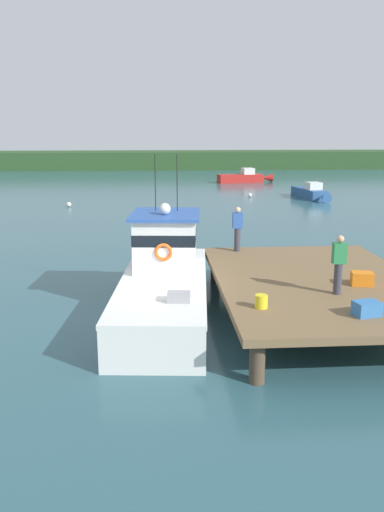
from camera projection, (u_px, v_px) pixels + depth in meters
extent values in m
plane|color=#2D5660|center=(158.00, 321.00, 15.81)|extent=(200.00, 200.00, 0.00)
cylinder|color=#4C3D2D|center=(257.00, 362.00, 11.87)|extent=(0.36, 0.36, 1.00)
cylinder|color=#4C3D2D|center=(215.00, 268.00, 19.83)|extent=(0.36, 0.36, 1.00)
cylinder|color=#4C3D2D|center=(351.00, 266.00, 20.19)|extent=(0.36, 0.36, 1.00)
cube|color=brown|center=(317.00, 282.00, 15.89)|extent=(6.00, 9.00, 0.20)
cube|color=white|center=(164.00, 299.00, 16.08)|extent=(3.20, 8.19, 1.10)
cone|color=white|center=(172.00, 260.00, 20.84)|extent=(1.25, 1.89, 1.10)
cube|color=black|center=(164.00, 285.00, 15.98)|extent=(3.20, 8.03, 0.12)
cube|color=white|center=(164.00, 280.00, 15.94)|extent=(3.24, 8.19, 0.12)
cube|color=silver|center=(166.00, 244.00, 16.91)|extent=(2.09, 2.36, 1.80)
cube|color=black|center=(166.00, 234.00, 16.83)|extent=(2.11, 2.38, 0.36)
cube|color=#2D56A8|center=(166.00, 215.00, 16.69)|extent=(2.35, 2.68, 0.10)
sphere|color=white|center=(165.00, 209.00, 16.34)|extent=(0.36, 0.36, 0.36)
cylinder|color=black|center=(155.00, 183.00, 16.95)|extent=(0.03, 0.03, 1.80)
cylinder|color=black|center=(177.00, 183.00, 16.94)|extent=(0.03, 0.03, 1.80)
cube|color=#939399|center=(179.00, 299.00, 13.76)|extent=(0.64, 0.49, 0.36)
torus|color=orange|center=(140.00, 311.00, 13.22)|extent=(0.61, 0.61, 0.12)
torus|color=#EA5119|center=(163.00, 252.00, 15.80)|extent=(0.55, 0.15, 0.54)
cube|color=orange|center=(362.00, 279.00, 15.23)|extent=(0.68, 0.55, 0.38)
cube|color=#3370B2|center=(367.00, 309.00, 12.75)|extent=(0.68, 0.55, 0.35)
cylinder|color=yellow|center=(261.00, 301.00, 13.30)|extent=(0.32, 0.32, 0.34)
cylinder|color=#383842|center=(338.00, 279.00, 14.36)|extent=(0.22, 0.22, 0.86)
cube|color=#287F47|center=(339.00, 253.00, 14.19)|extent=(0.36, 0.22, 0.56)
sphere|color=tan|center=(340.00, 239.00, 14.10)|extent=(0.20, 0.20, 0.20)
cylinder|color=#383842|center=(237.00, 240.00, 19.41)|extent=(0.22, 0.22, 0.86)
cube|color=#2D56A8|center=(238.00, 220.00, 19.24)|extent=(0.36, 0.22, 0.56)
sphere|color=beige|center=(238.00, 210.00, 19.15)|extent=(0.20, 0.20, 0.20)
cube|color=red|center=(240.00, 178.00, 56.01)|extent=(4.92, 2.24, 0.86)
cone|color=red|center=(267.00, 178.00, 56.66)|extent=(1.31, 1.04, 0.86)
cube|color=silver|center=(248.00, 171.00, 56.01)|extent=(1.36, 1.38, 0.65)
cube|color=#285184|center=(309.00, 193.00, 43.60)|extent=(2.01, 4.46, 0.78)
cone|color=#285184|center=(324.00, 197.00, 41.05)|extent=(0.94, 1.18, 0.78)
cube|color=silver|center=(314.00, 186.00, 42.72)|extent=(1.25, 1.23, 0.59)
sphere|color=silver|center=(195.00, 213.00, 34.97)|extent=(0.32, 0.32, 0.32)
sphere|color=silver|center=(69.00, 204.00, 38.73)|extent=(0.35, 0.35, 0.35)
sphere|color=silver|center=(250.00, 195.00, 44.27)|extent=(0.33, 0.33, 0.33)
cube|color=#284723|center=(154.00, 160.00, 75.65)|extent=(120.00, 8.00, 2.40)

